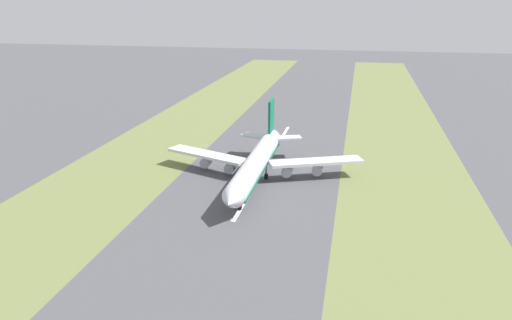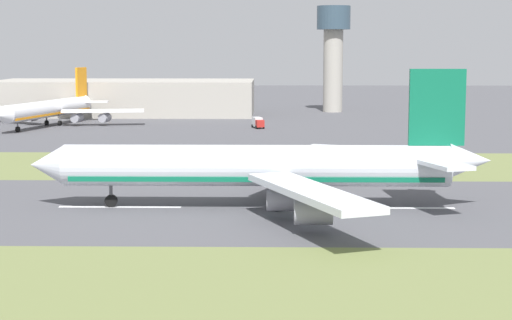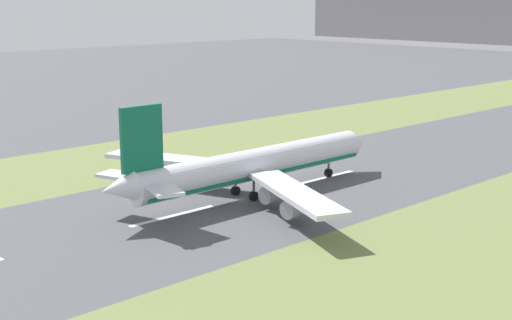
{
  "view_description": "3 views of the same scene",
  "coord_description": "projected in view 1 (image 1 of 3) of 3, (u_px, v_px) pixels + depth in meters",
  "views": [
    {
      "loc": [
        -28.78,
        144.09,
        53.72
      ],
      "look_at": [
        0.05,
        4.47,
        7.0
      ],
      "focal_mm": 35.0,
      "sensor_mm": 36.0,
      "label": 1
    },
    {
      "loc": [
        -122.93,
        2.07,
        23.3
      ],
      "look_at": [
        0.05,
        4.47,
        7.0
      ],
      "focal_mm": 60.0,
      "sensor_mm": 36.0,
      "label": 2
    },
    {
      "loc": [
        97.87,
        -86.8,
        37.43
      ],
      "look_at": [
        0.05,
        4.47,
        7.0
      ],
      "focal_mm": 50.0,
      "sensor_mm": 36.0,
      "label": 3
    }
  ],
  "objects": [
    {
      "name": "airplane_main_jet",
      "position": [
        257.0,
        161.0,
        152.11
      ],
      "size": [
        64.14,
        67.0,
        20.2
      ],
      "color": "silver",
      "rests_on": "ground"
    },
    {
      "name": "centreline_dash_near",
      "position": [
        285.0,
        132.0,
        208.03
      ],
      "size": [
        1.2,
        18.0,
        0.01
      ],
      "primitive_type": "cube",
      "color": "silver",
      "rests_on": "ground"
    },
    {
      "name": "ground_plane",
      "position": [
        259.0,
        177.0,
        156.36
      ],
      "size": [
        800.0,
        800.0,
        0.0
      ],
      "primitive_type": "plane",
      "color": "#4C4C51"
    },
    {
      "name": "grass_median_east",
      "position": [
        126.0,
        167.0,
        165.01
      ],
      "size": [
        40.0,
        600.0,
        0.01
      ],
      "primitive_type": "cube",
      "color": "olive",
      "rests_on": "ground"
    },
    {
      "name": "grass_median_west",
      "position": [
        408.0,
        187.0,
        147.71
      ],
      "size": [
        40.0,
        600.0,
        0.01
      ],
      "primitive_type": "cube",
      "color": "olive",
      "rests_on": "ground"
    },
    {
      "name": "centreline_dash_far",
      "position": [
        241.0,
        208.0,
        133.58
      ],
      "size": [
        1.2,
        18.0,
        0.01
      ],
      "primitive_type": "cube",
      "color": "silver",
      "rests_on": "ground"
    },
    {
      "name": "centreline_dash_mid",
      "position": [
        268.0,
        162.0,
        170.81
      ],
      "size": [
        1.2,
        18.0,
        0.01
      ],
      "primitive_type": "cube",
      "color": "silver",
      "rests_on": "ground"
    }
  ]
}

